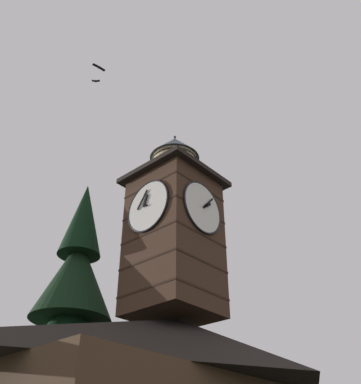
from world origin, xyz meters
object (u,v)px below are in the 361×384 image
object	(u,v)px
clock_tower	(174,226)
flying_bird_high	(96,81)
flying_bird_low	(99,67)
moon	(65,302)
pine_tree_behind	(64,364)

from	to	relation	value
clock_tower	flying_bird_high	bearing A→B (deg)	-49.07
flying_bird_high	flying_bird_low	distance (m)	3.87
clock_tower	moon	world-z (taller)	moon
pine_tree_behind	flying_bird_low	distance (m)	14.69
moon	flying_bird_high	distance (m)	30.87
moon	flying_bird_low	xyz separation A→B (m)	(18.52, 28.29, 1.57)
clock_tower	flying_bird_high	world-z (taller)	flying_bird_high
clock_tower	flying_bird_low	bearing A→B (deg)	-11.45
pine_tree_behind	flying_bird_low	bearing A→B (deg)	52.38
flying_bird_high	flying_bird_low	size ratio (longest dim) A/B	0.61
flying_bird_high	pine_tree_behind	bearing A→B (deg)	-143.70
pine_tree_behind	moon	distance (m)	32.13
clock_tower	flying_bird_low	distance (m)	9.33
pine_tree_behind	flying_bird_high	size ratio (longest dim) A/B	35.00
moon	flying_bird_high	world-z (taller)	flying_bird_high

